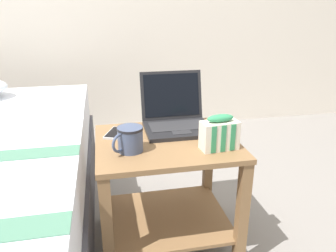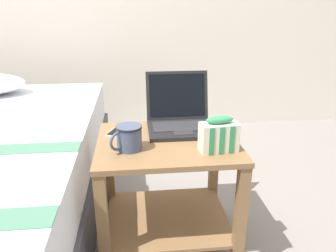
{
  "view_description": "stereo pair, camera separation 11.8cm",
  "coord_description": "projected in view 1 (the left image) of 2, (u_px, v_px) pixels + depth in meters",
  "views": [
    {
      "loc": [
        -0.25,
        -1.27,
        1.08
      ],
      "look_at": [
        0.0,
        -0.04,
        0.61
      ],
      "focal_mm": 35.0,
      "sensor_mm": 36.0,
      "label": 1
    },
    {
      "loc": [
        -0.14,
        -1.29,
        1.08
      ],
      "look_at": [
        0.0,
        -0.04,
        0.61
      ],
      "focal_mm": 35.0,
      "sensor_mm": 36.0,
      "label": 2
    }
  ],
  "objects": [
    {
      "name": "ground_plane",
      "position": [
        166.0,
        240.0,
        1.6
      ],
      "size": [
        8.0,
        8.0,
        0.0
      ],
      "primitive_type": "plane",
      "color": "gray"
    },
    {
      "name": "bedside_table",
      "position": [
        166.0,
        179.0,
        1.48
      ],
      "size": [
        0.6,
        0.51,
        0.53
      ],
      "color": "olive",
      "rests_on": "ground_plane"
    },
    {
      "name": "laptop",
      "position": [
        176.0,
        117.0,
        1.54
      ],
      "size": [
        0.3,
        0.3,
        0.25
      ],
      "color": "black",
      "rests_on": "bedside_table"
    },
    {
      "name": "mug_front_left",
      "position": [
        130.0,
        138.0,
        1.29
      ],
      "size": [
        0.13,
        0.12,
        0.1
      ],
      "color": "#3F4C6B",
      "rests_on": "bedside_table"
    },
    {
      "name": "snack_bag",
      "position": [
        219.0,
        134.0,
        1.31
      ],
      "size": [
        0.16,
        0.09,
        0.15
      ],
      "color": "silver",
      "rests_on": "bedside_table"
    },
    {
      "name": "cell_phone",
      "position": [
        115.0,
        133.0,
        1.48
      ],
      "size": [
        0.12,
        0.16,
        0.01
      ],
      "color": "#B7BABC",
      "rests_on": "bedside_table"
    }
  ]
}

